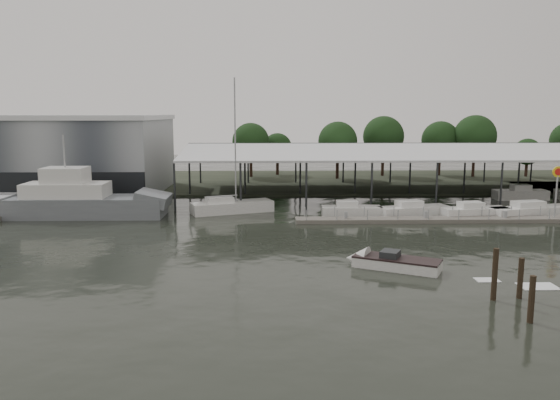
{
  "coord_description": "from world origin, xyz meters",
  "views": [
    {
      "loc": [
        -1.71,
        -43.09,
        10.73
      ],
      "look_at": [
        -0.58,
        8.51,
        2.5
      ],
      "focal_mm": 35.0,
      "sensor_mm": 36.0,
      "label": 1
    }
  ],
  "objects_px": {
    "shell_fuel_sign": "(557,183)",
    "grey_trawler": "(79,202)",
    "speedboat_underway": "(389,262)",
    "white_sailboat": "(231,207)"
  },
  "relations": [
    {
      "from": "shell_fuel_sign",
      "to": "grey_trawler",
      "type": "relative_size",
      "value": 0.3
    },
    {
      "from": "grey_trawler",
      "to": "speedboat_underway",
      "type": "relative_size",
      "value": 1.14
    },
    {
      "from": "shell_fuel_sign",
      "to": "grey_trawler",
      "type": "bearing_deg",
      "value": 175.81
    },
    {
      "from": "white_sailboat",
      "to": "shell_fuel_sign",
      "type": "bearing_deg",
      "value": -30.99
    },
    {
      "from": "speedboat_underway",
      "to": "shell_fuel_sign",
      "type": "bearing_deg",
      "value": -113.84
    },
    {
      "from": "grey_trawler",
      "to": "speedboat_underway",
      "type": "distance_m",
      "value": 34.51
    },
    {
      "from": "shell_fuel_sign",
      "to": "grey_trawler",
      "type": "height_order",
      "value": "grey_trawler"
    },
    {
      "from": "white_sailboat",
      "to": "speedboat_underway",
      "type": "bearing_deg",
      "value": -81.48
    },
    {
      "from": "grey_trawler",
      "to": "white_sailboat",
      "type": "distance_m",
      "value": 15.88
    },
    {
      "from": "shell_fuel_sign",
      "to": "white_sailboat",
      "type": "distance_m",
      "value": 33.42
    }
  ]
}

